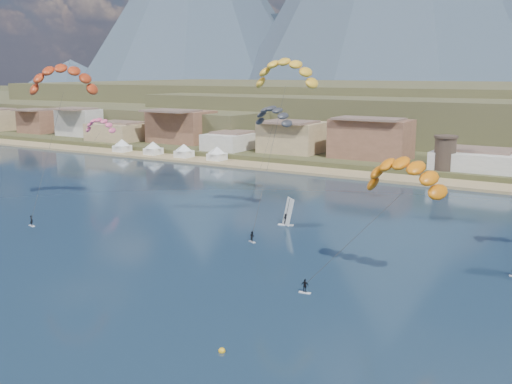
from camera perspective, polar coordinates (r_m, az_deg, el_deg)
ground at (r=61.80m, az=-16.05°, el=-14.23°), size 2400.00×2400.00×0.00m
beach at (r=151.40m, az=14.65°, el=1.09°), size 2200.00×12.00×0.90m
town at (r=179.90m, az=3.95°, el=5.50°), size 400.00×24.00×12.00m
watchtower at (r=156.85m, az=17.36°, el=3.56°), size 5.82×5.82×8.60m
beach_tents at (r=186.94m, az=-8.31°, el=4.31°), size 43.40×6.40×5.00m
kitesurfer_red at (r=120.36m, az=-17.74°, el=10.47°), size 13.43×19.83×29.75m
kitesurfer_yellow at (r=103.68m, az=2.82°, el=11.48°), size 11.84×17.20×30.25m
kitesurfer_orange at (r=76.22m, az=13.80°, el=2.04°), size 14.85×13.42×19.11m
distant_kite_pink at (r=157.96m, az=-14.48°, el=6.32°), size 8.92×6.53×16.39m
distant_kite_dark at (r=127.64m, az=1.63°, el=7.48°), size 10.16×6.96×20.61m
windsurfer at (r=104.50m, az=2.91°, el=-2.34°), size 2.81×3.09×4.81m
buoy at (r=59.50m, az=-3.23°, el=-14.70°), size 0.66×0.66×0.66m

